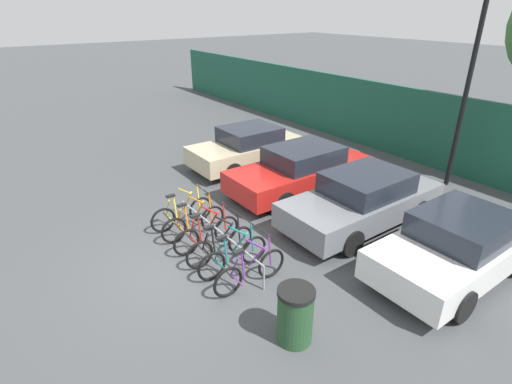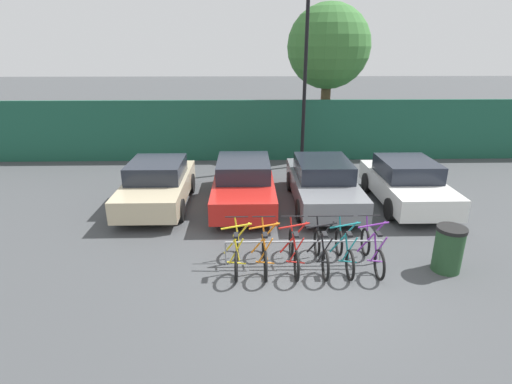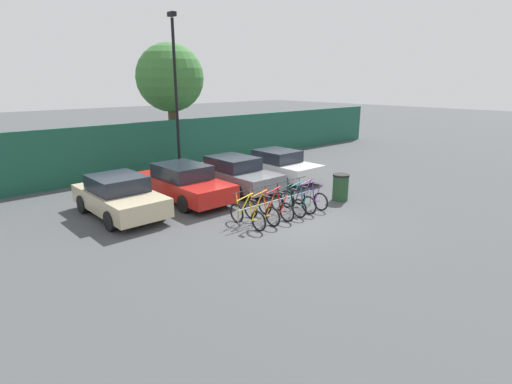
{
  "view_description": "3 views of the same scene",
  "coord_description": "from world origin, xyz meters",
  "px_view_note": "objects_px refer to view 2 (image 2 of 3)",
  "views": [
    {
      "loc": [
        6.8,
        -3.2,
        5.16
      ],
      "look_at": [
        -1.07,
        2.49,
        0.6
      ],
      "focal_mm": 28.0,
      "sensor_mm": 36.0,
      "label": 1
    },
    {
      "loc": [
        -1.32,
        -7.27,
        4.66
      ],
      "look_at": [
        -1.08,
        2.51,
        1.06
      ],
      "focal_mm": 28.0,
      "sensor_mm": 36.0,
      "label": 2
    },
    {
      "loc": [
        -9.39,
        -8.47,
        4.49
      ],
      "look_at": [
        -0.87,
        0.86,
        0.95
      ],
      "focal_mm": 28.0,
      "sensor_mm": 36.0,
      "label": 3
    }
  ],
  "objects_px": {
    "bicycle_yellow": "(237,252)",
    "car_white": "(406,183)",
    "bicycle_black": "(321,251)",
    "car_beige": "(157,184)",
    "bike_rack": "(304,244)",
    "bicycle_purple": "(372,251)",
    "bicycle_red": "(294,252)",
    "lamp_post": "(306,61)",
    "trash_bin": "(449,249)",
    "bicycle_orange": "(264,252)",
    "car_red": "(244,182)",
    "bicycle_teal": "(344,251)",
    "tree_behind_hoarding": "(328,47)",
    "car_grey": "(323,183)"
  },
  "relations": [
    {
      "from": "car_grey",
      "to": "lamp_post",
      "type": "bearing_deg",
      "value": 91.06
    },
    {
      "from": "bicycle_yellow",
      "to": "car_white",
      "type": "relative_size",
      "value": 0.42
    },
    {
      "from": "bike_rack",
      "to": "car_white",
      "type": "height_order",
      "value": "car_white"
    },
    {
      "from": "car_beige",
      "to": "trash_bin",
      "type": "bearing_deg",
      "value": -29.38
    },
    {
      "from": "bike_rack",
      "to": "car_grey",
      "type": "xyz_separation_m",
      "value": [
        1.07,
        3.65,
        0.21
      ]
    },
    {
      "from": "bicycle_yellow",
      "to": "trash_bin",
      "type": "bearing_deg",
      "value": -2.96
    },
    {
      "from": "bicycle_teal",
      "to": "bicycle_black",
      "type": "bearing_deg",
      "value": -179.97
    },
    {
      "from": "bicycle_black",
      "to": "car_red",
      "type": "bearing_deg",
      "value": 117.3
    },
    {
      "from": "bike_rack",
      "to": "trash_bin",
      "type": "height_order",
      "value": "trash_bin"
    },
    {
      "from": "car_grey",
      "to": "car_white",
      "type": "bearing_deg",
      "value": -2.11
    },
    {
      "from": "bicycle_black",
      "to": "car_red",
      "type": "relative_size",
      "value": 0.38
    },
    {
      "from": "bicycle_black",
      "to": "tree_behind_hoarding",
      "type": "relative_size",
      "value": 0.26
    },
    {
      "from": "bicycle_purple",
      "to": "trash_bin",
      "type": "relative_size",
      "value": 1.66
    },
    {
      "from": "bicycle_black",
      "to": "car_beige",
      "type": "bearing_deg",
      "value": 142.38
    },
    {
      "from": "car_beige",
      "to": "car_white",
      "type": "height_order",
      "value": "same"
    },
    {
      "from": "bike_rack",
      "to": "bicycle_purple",
      "type": "xyz_separation_m",
      "value": [
        1.51,
        -0.15,
        -0.11
      ]
    },
    {
      "from": "car_grey",
      "to": "trash_bin",
      "type": "distance_m",
      "value": 4.5
    },
    {
      "from": "bike_rack",
      "to": "bicycle_red",
      "type": "relative_size",
      "value": 2.08
    },
    {
      "from": "trash_bin",
      "to": "lamp_post",
      "type": "bearing_deg",
      "value": 104.38
    },
    {
      "from": "bicycle_orange",
      "to": "car_grey",
      "type": "relative_size",
      "value": 0.39
    },
    {
      "from": "car_white",
      "to": "lamp_post",
      "type": "xyz_separation_m",
      "value": [
        -2.65,
        4.27,
        3.41
      ]
    },
    {
      "from": "bike_rack",
      "to": "tree_behind_hoarding",
      "type": "distance_m",
      "value": 11.64
    },
    {
      "from": "bike_rack",
      "to": "bicycle_orange",
      "type": "bearing_deg",
      "value": -170.55
    },
    {
      "from": "bicycle_purple",
      "to": "lamp_post",
      "type": "distance_m",
      "value": 8.82
    },
    {
      "from": "bicycle_red",
      "to": "car_beige",
      "type": "relative_size",
      "value": 0.42
    },
    {
      "from": "bicycle_black",
      "to": "tree_behind_hoarding",
      "type": "bearing_deg",
      "value": 82.68
    },
    {
      "from": "car_grey",
      "to": "bicycle_teal",
      "type": "bearing_deg",
      "value": -92.9
    },
    {
      "from": "bicycle_teal",
      "to": "bicycle_orange",
      "type": "bearing_deg",
      "value": -179.97
    },
    {
      "from": "lamp_post",
      "to": "trash_bin",
      "type": "height_order",
      "value": "lamp_post"
    },
    {
      "from": "bicycle_black",
      "to": "trash_bin",
      "type": "distance_m",
      "value": 2.74
    },
    {
      "from": "bicycle_black",
      "to": "bicycle_purple",
      "type": "height_order",
      "value": "same"
    },
    {
      "from": "car_beige",
      "to": "car_grey",
      "type": "xyz_separation_m",
      "value": [
        5.07,
        0.02,
        0.0
      ]
    },
    {
      "from": "lamp_post",
      "to": "bike_rack",
      "type": "bearing_deg",
      "value": -97.26
    },
    {
      "from": "bicycle_black",
      "to": "bicycle_purple",
      "type": "bearing_deg",
      "value": 3.28
    },
    {
      "from": "lamp_post",
      "to": "bicycle_yellow",
      "type": "bearing_deg",
      "value": -107.42
    },
    {
      "from": "bicycle_red",
      "to": "car_grey",
      "type": "distance_m",
      "value": 4.03
    },
    {
      "from": "bicycle_red",
      "to": "car_grey",
      "type": "xyz_separation_m",
      "value": [
        1.32,
        3.8,
        0.31
      ]
    },
    {
      "from": "bicycle_yellow",
      "to": "car_white",
      "type": "distance_m",
      "value": 6.35
    },
    {
      "from": "bicycle_red",
      "to": "bicycle_black",
      "type": "bearing_deg",
      "value": -1.92
    },
    {
      "from": "car_grey",
      "to": "car_white",
      "type": "distance_m",
      "value": 2.57
    },
    {
      "from": "bicycle_red",
      "to": "car_white",
      "type": "distance_m",
      "value": 5.38
    },
    {
      "from": "bicycle_purple",
      "to": "car_white",
      "type": "xyz_separation_m",
      "value": [
        2.14,
        3.7,
        0.31
      ]
    },
    {
      "from": "bicycle_purple",
      "to": "car_beige",
      "type": "distance_m",
      "value": 6.68
    },
    {
      "from": "bicycle_orange",
      "to": "car_white",
      "type": "relative_size",
      "value": 0.42
    },
    {
      "from": "bike_rack",
      "to": "bicycle_black",
      "type": "relative_size",
      "value": 2.08
    },
    {
      "from": "car_red",
      "to": "lamp_post",
      "type": "xyz_separation_m",
      "value": [
        2.36,
        4.09,
        3.41
      ]
    },
    {
      "from": "trash_bin",
      "to": "bicycle_black",
      "type": "bearing_deg",
      "value": 175.51
    },
    {
      "from": "bicycle_orange",
      "to": "trash_bin",
      "type": "bearing_deg",
      "value": -0.32
    },
    {
      "from": "tree_behind_hoarding",
      "to": "lamp_post",
      "type": "bearing_deg",
      "value": -116.31
    },
    {
      "from": "car_beige",
      "to": "bicycle_orange",
      "type": "bearing_deg",
      "value": -50.59
    }
  ]
}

